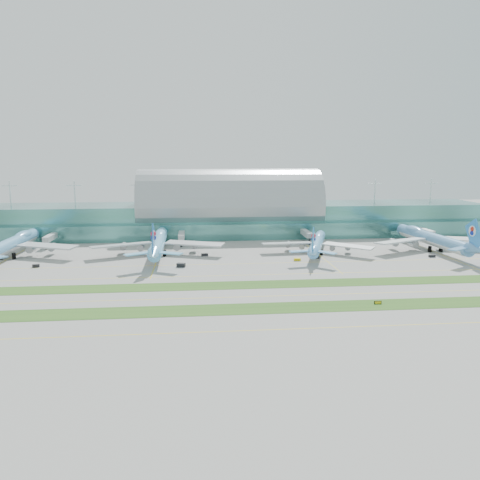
{
  "coord_description": "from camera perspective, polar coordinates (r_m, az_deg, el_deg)",
  "views": [
    {
      "loc": [
        -22.51,
        -180.4,
        51.73
      ],
      "look_at": [
        0.0,
        55.0,
        9.0
      ],
      "focal_mm": 35.0,
      "sensor_mm": 36.0,
      "label": 1
    }
  ],
  "objects": [
    {
      "name": "gse_c",
      "position": [
        222.33,
        -7.21,
        -3.05
      ],
      "size": [
        4.34,
        3.18,
        1.83
      ],
      "primitive_type": "cube",
      "rotation": [
        0.0,
        0.0,
        -0.27
      ],
      "color": "black",
      "rests_on": "ground"
    },
    {
      "name": "taxiway_sign_east",
      "position": [
        173.8,
        16.45,
        -7.31
      ],
      "size": [
        2.67,
        0.39,
        1.13
      ],
      "rotation": [
        0.0,
        0.0,
        -0.02
      ],
      "color": "black",
      "rests_on": "ground"
    },
    {
      "name": "terminal",
      "position": [
        312.27,
        -1.29,
        3.34
      ],
      "size": [
        340.0,
        69.1,
        36.0
      ],
      "color": "#3D7A75",
      "rests_on": "ground"
    },
    {
      "name": "airliner_d",
      "position": [
        279.41,
        22.28,
        0.25
      ],
      "size": [
        71.92,
        81.75,
        22.49
      ],
      "rotation": [
        0.0,
        0.0,
        0.06
      ],
      "color": "#5A92C6",
      "rests_on": "ground"
    },
    {
      "name": "taxiline_b",
      "position": [
        175.7,
        2.16,
        -6.89
      ],
      "size": [
        420.0,
        0.35,
        0.01
      ],
      "primitive_type": "cube",
      "color": "yellow",
      "rests_on": "ground"
    },
    {
      "name": "ground",
      "position": [
        189.01,
        1.6,
        -5.64
      ],
      "size": [
        700.0,
        700.0,
        0.0
      ],
      "primitive_type": "plane",
      "color": "gray",
      "rests_on": "ground"
    },
    {
      "name": "gse_d",
      "position": [
        245.33,
        -4.33,
        -1.81
      ],
      "size": [
        3.73,
        2.3,
        1.28
      ],
      "primitive_type": "cube",
      "rotation": [
        0.0,
        0.0,
        0.15
      ],
      "color": "black",
      "rests_on": "ground"
    },
    {
      "name": "grass_strip_far",
      "position": [
        190.91,
        1.52,
        -5.47
      ],
      "size": [
        420.0,
        12.0,
        0.08
      ],
      "primitive_type": "cube",
      "color": "#2D591E",
      "rests_on": "ground"
    },
    {
      "name": "taxiline_c",
      "position": [
        206.26,
        0.98,
        -4.28
      ],
      "size": [
        420.0,
        0.35,
        0.01
      ],
      "primitive_type": "cube",
      "color": "yellow",
      "rests_on": "ground"
    },
    {
      "name": "gse_e",
      "position": [
        235.46,
        6.99,
        -2.37
      ],
      "size": [
        3.32,
        1.82,
        1.29
      ],
      "primitive_type": "cube",
      "rotation": [
        0.0,
        0.0,
        -0.01
      ],
      "color": "#DBBD0C",
      "rests_on": "ground"
    },
    {
      "name": "gse_f",
      "position": [
        241.58,
        9.27,
        -2.07
      ],
      "size": [
        3.38,
        2.02,
        1.53
      ],
      "primitive_type": "cube",
      "rotation": [
        0.0,
        0.0,
        -0.04
      ],
      "color": "black",
      "rests_on": "ground"
    },
    {
      "name": "taxiline_d",
      "position": [
        227.5,
        0.36,
        -2.9
      ],
      "size": [
        420.0,
        0.35,
        0.01
      ],
      "primitive_type": "cube",
      "color": "yellow",
      "rests_on": "ground"
    },
    {
      "name": "taxiline_a",
      "position": [
        143.91,
        3.98,
        -10.85
      ],
      "size": [
        420.0,
        0.35,
        0.01
      ],
      "primitive_type": "cube",
      "color": "yellow",
      "rests_on": "ground"
    },
    {
      "name": "grass_strip_near",
      "position": [
        162.49,
        2.82,
        -8.32
      ],
      "size": [
        420.0,
        12.0,
        0.08
      ],
      "primitive_type": "cube",
      "color": "#2D591E",
      "rests_on": "ground"
    },
    {
      "name": "airliner_a",
      "position": [
        268.01,
        -26.22,
        -0.44
      ],
      "size": [
        72.25,
        81.89,
        22.56
      ],
      "rotation": [
        0.0,
        0.0,
        -0.02
      ],
      "color": "#5D9DCC",
      "rests_on": "ground"
    },
    {
      "name": "gse_b",
      "position": [
        240.22,
        -23.62,
        -2.9
      ],
      "size": [
        3.46,
        2.31,
        1.41
      ],
      "primitive_type": "cube",
      "rotation": [
        0.0,
        0.0,
        0.22
      ],
      "color": "black",
      "rests_on": "ground"
    },
    {
      "name": "gse_h",
      "position": [
        287.2,
        26.86,
        -1.09
      ],
      "size": [
        3.56,
        2.0,
        1.57
      ],
      "primitive_type": "cube",
      "rotation": [
        0.0,
        0.0,
        -0.05
      ],
      "color": "black",
      "rests_on": "ground"
    },
    {
      "name": "airliner_b",
      "position": [
        250.88,
        -9.9,
        -0.24
      ],
      "size": [
        70.0,
        79.32,
        21.86
      ],
      "rotation": [
        0.0,
        0.0,
        0.01
      ],
      "color": "#72C7FB",
      "rests_on": "ground"
    },
    {
      "name": "gse_g",
      "position": [
        261.41,
        22.36,
        -1.81
      ],
      "size": [
        3.29,
        1.77,
        1.3
      ],
      "primitive_type": "cube",
      "rotation": [
        0.0,
        0.0,
        0.07
      ],
      "color": "black",
      "rests_on": "ground"
    },
    {
      "name": "airliner_c",
      "position": [
        254.23,
        9.4,
        -0.32
      ],
      "size": [
        56.6,
        65.78,
        18.65
      ],
      "rotation": [
        0.0,
        0.0,
        -0.33
      ],
      "color": "#6EB5F4",
      "rests_on": "ground"
    }
  ]
}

